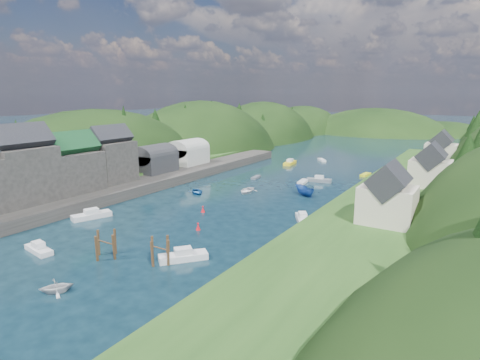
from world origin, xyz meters
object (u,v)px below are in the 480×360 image
Objects in this scene: channel_buoy_near at (198,227)px; channel_buoy_far at (203,209)px; piling_cluster_near at (106,247)px; piling_cluster_far at (160,253)px.

channel_buoy_near is 8.85m from channel_buoy_far.
piling_cluster_near is 14.12m from channel_buoy_near.
piling_cluster_near is at bearing -161.25° from piling_cluster_far.
channel_buoy_near is at bearing -57.39° from channel_buoy_far.
channel_buoy_far is (-4.77, 7.46, 0.00)m from channel_buoy_near.
piling_cluster_far is 11.91m from channel_buoy_near.
piling_cluster_near is 21.20m from channel_buoy_far.
channel_buoy_near is (-3.28, 11.42, -0.78)m from piling_cluster_far.
channel_buoy_near is 1.00× the size of channel_buoy_far.
piling_cluster_near is 7.04m from piling_cluster_far.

